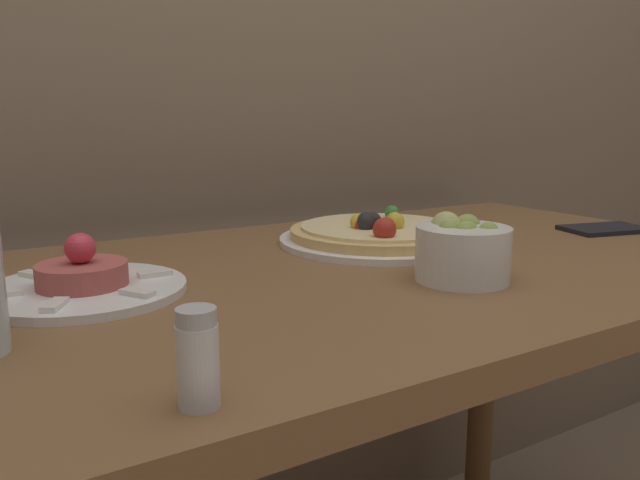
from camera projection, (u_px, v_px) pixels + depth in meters
name	position (u px, v px, depth m)	size (l,w,h in m)	color
dining_table	(351.00, 345.00, 0.88)	(1.28, 0.70, 0.78)	brown
pizza_plate	(379.00, 234.00, 1.00)	(0.32, 0.32, 0.06)	white
tartare_plate	(83.00, 283.00, 0.71)	(0.23, 0.23, 0.07)	white
small_bowl	(462.00, 250.00, 0.77)	(0.12, 0.12, 0.08)	white
napkin	(605.00, 229.00, 1.11)	(0.16, 0.12, 0.01)	black
salt_shaker	(198.00, 359.00, 0.43)	(0.03, 0.03, 0.07)	silver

